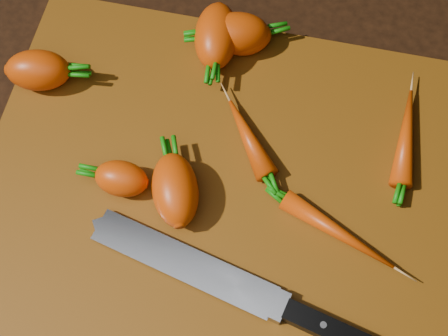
# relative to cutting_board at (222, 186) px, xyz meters

# --- Properties ---
(ground) EXTENTS (2.00, 2.00, 0.01)m
(ground) POSITION_rel_cutting_board_xyz_m (0.00, 0.00, -0.01)
(ground) COLOR black
(cutting_board) EXTENTS (0.50, 0.40, 0.01)m
(cutting_board) POSITION_rel_cutting_board_xyz_m (0.00, 0.00, 0.00)
(cutting_board) COLOR #673A0C
(cutting_board) RESTS_ON ground
(carrot_0) EXTENTS (0.08, 0.06, 0.04)m
(carrot_0) POSITION_rel_cutting_board_xyz_m (-0.22, 0.08, 0.03)
(carrot_0) COLOR #E24304
(carrot_0) RESTS_ON cutting_board
(carrot_1) EXTENTS (0.05, 0.04, 0.04)m
(carrot_1) POSITION_rel_cutting_board_xyz_m (-0.10, -0.02, 0.02)
(carrot_1) COLOR #E24304
(carrot_1) RESTS_ON cutting_board
(carrot_2) EXTENTS (0.06, 0.09, 0.05)m
(carrot_2) POSITION_rel_cutting_board_xyz_m (-0.04, 0.16, 0.03)
(carrot_2) COLOR #E24304
(carrot_2) RESTS_ON cutting_board
(carrot_3) EXTENTS (0.07, 0.09, 0.05)m
(carrot_3) POSITION_rel_cutting_board_xyz_m (-0.04, -0.03, 0.03)
(carrot_3) COLOR #E24304
(carrot_3) RESTS_ON cutting_board
(carrot_4) EXTENTS (0.08, 0.07, 0.05)m
(carrot_4) POSITION_rel_cutting_board_xyz_m (-0.02, 0.17, 0.03)
(carrot_4) COLOR #E24304
(carrot_4) RESTS_ON cutting_board
(carrot_5) EXTENTS (0.07, 0.06, 0.04)m
(carrot_5) POSITION_rel_cutting_board_xyz_m (-0.01, 0.17, 0.02)
(carrot_5) COLOR #E24304
(carrot_5) RESTS_ON cutting_board
(carrot_6) EXTENTS (0.02, 0.11, 0.02)m
(carrot_6) POSITION_rel_cutting_board_xyz_m (0.18, 0.09, 0.02)
(carrot_6) COLOR #E24304
(carrot_6) RESTS_ON cutting_board
(carrot_7) EXTENTS (0.12, 0.07, 0.02)m
(carrot_7) POSITION_rel_cutting_board_xyz_m (0.12, -0.03, 0.02)
(carrot_7) COLOR #E24304
(carrot_7) RESTS_ON cutting_board
(carrot_8) EXTENTS (0.07, 0.09, 0.02)m
(carrot_8) POSITION_rel_cutting_board_xyz_m (0.02, 0.05, 0.02)
(carrot_8) COLOR #E24304
(carrot_8) RESTS_ON cutting_board
(knife) EXTENTS (0.30, 0.10, 0.02)m
(knife) POSITION_rel_cutting_board_xyz_m (0.00, -0.10, 0.01)
(knife) COLOR gray
(knife) RESTS_ON cutting_board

